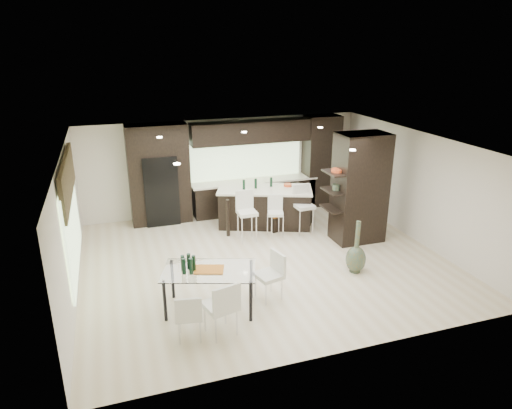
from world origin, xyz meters
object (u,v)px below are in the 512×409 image
object	(u,v)px
bench	(288,217)
chair_near	(220,309)
stool_left	(247,222)
stool_mid	(275,220)
floor_vase	(357,247)
stool_right	(304,215)
kitchen_island	(265,207)
chair_end	(269,279)
chair_far	(189,317)
dining_table	(210,289)

from	to	relation	value
bench	chair_near	world-z (taller)	chair_near
stool_left	stool_mid	distance (m)	0.77
bench	chair_near	xyz separation A→B (m)	(-2.92, -4.18, 0.22)
stool_mid	floor_vase	size ratio (longest dim) A/B	0.74
chair_near	stool_right	bearing A→B (deg)	34.48
stool_right	bench	bearing A→B (deg)	102.09
chair_near	kitchen_island	bearing A→B (deg)	47.69
chair_near	chair_end	xyz separation A→B (m)	(1.15, 0.81, -0.04)
kitchen_island	stool_right	size ratio (longest dim) A/B	2.42
stool_right	kitchen_island	bearing A→B (deg)	127.54
stool_mid	chair_far	xyz separation A→B (m)	(-2.86, -3.56, -0.03)
stool_mid	stool_right	size ratio (longest dim) A/B	0.84
stool_mid	bench	world-z (taller)	stool_mid
kitchen_island	chair_end	xyz separation A→B (m)	(-1.18, -3.61, -0.09)
stool_mid	chair_end	bearing A→B (deg)	-95.47
stool_left	dining_table	size ratio (longest dim) A/B	0.61
stool_left	chair_end	size ratio (longest dim) A/B	1.18
dining_table	chair_far	distance (m)	0.93
chair_far	bench	bearing A→B (deg)	60.84
stool_left	floor_vase	size ratio (longest dim) A/B	0.87
stool_right	chair_far	distance (m)	5.05
floor_vase	chair_near	size ratio (longest dim) A/B	1.25
stool_right	dining_table	xyz separation A→B (m)	(-3.10, -2.75, -0.11)
stool_left	floor_vase	distance (m)	2.89
kitchen_island	stool_right	world-z (taller)	kitchen_island
kitchen_island	chair_near	xyz separation A→B (m)	(-2.33, -4.42, -0.05)
chair_end	stool_mid	bearing A→B (deg)	-37.17
floor_vase	bench	bearing A→B (deg)	97.56
kitchen_island	dining_table	bearing A→B (deg)	-102.03
chair_near	chair_far	size ratio (longest dim) A/B	1.17
stool_left	dining_table	world-z (taller)	stool_left
stool_mid	dining_table	size ratio (longest dim) A/B	0.52
bench	kitchen_island	bearing A→B (deg)	142.70
floor_vase	chair_end	xyz separation A→B (m)	(-2.16, -0.45, -0.16)
stool_mid	dining_table	xyz separation A→B (m)	(-2.33, -2.79, -0.03)
bench	chair_near	distance (m)	5.10
kitchen_island	stool_mid	distance (m)	0.83
stool_right	floor_vase	size ratio (longest dim) A/B	0.88
stool_right	dining_table	distance (m)	4.15
bench	chair_far	distance (m)	5.39
stool_mid	floor_vase	bearing A→B (deg)	-49.90
chair_end	chair_far	bearing A→B (deg)	100.47
bench	chair_end	world-z (taller)	chair_end
bench	floor_vase	distance (m)	2.97
chair_far	stool_left	bearing A→B (deg)	69.83
stool_mid	stool_right	distance (m)	0.77
floor_vase	chair_far	world-z (taller)	floor_vase
stool_left	floor_vase	xyz separation A→B (m)	(1.74, -2.31, 0.08)
stool_right	chair_near	bearing A→B (deg)	-135.05
stool_right	chair_far	bearing A→B (deg)	-139.81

